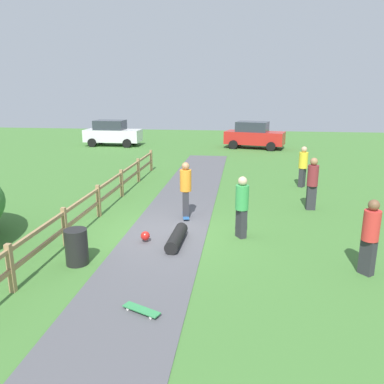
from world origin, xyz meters
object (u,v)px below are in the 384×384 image
object	(u,v)px
trash_bin	(76,247)
bystander_green	(242,204)
parked_car_red	(254,135)
bystander_maroon	(312,181)
skater_riding	(186,187)
parked_car_white	(112,133)
bystander_red	(370,234)
bystander_yellow	(303,165)
skateboard_loose	(141,310)
skater_fallen	(174,238)

from	to	relation	value
trash_bin	bystander_green	world-z (taller)	bystander_green
parked_car_red	bystander_maroon	bearing A→B (deg)	-83.44
skater_riding	parked_car_white	bearing A→B (deg)	116.27
bystander_red	bystander_yellow	bearing A→B (deg)	92.12
bystander_yellow	bystander_maroon	distance (m)	3.43
skater_riding	bystander_maroon	distance (m)	4.58
bystander_green	skateboard_loose	bearing A→B (deg)	-113.52
bystander_green	bystander_maroon	bearing A→B (deg)	50.94
skater_fallen	parked_car_white	xyz separation A→B (m)	(-8.06, 18.60, 0.76)
trash_bin	parked_car_red	xyz separation A→B (m)	(4.78, 20.15, 0.51)
parked_car_white	bystander_yellow	bearing A→B (deg)	-42.18
skater_fallen	parked_car_red	bearing A→B (deg)	82.02
parked_car_red	trash_bin	bearing A→B (deg)	-103.34
skateboard_loose	parked_car_white	world-z (taller)	parked_car_white
bystander_maroon	parked_car_white	size ratio (longest dim) A/B	0.45
trash_bin	bystander_yellow	xyz separation A→B (m)	(6.64, 8.79, 0.55)
skater_riding	bystander_red	xyz separation A→B (m)	(4.79, -3.48, -0.07)
trash_bin	bystander_green	distance (m)	4.68
bystander_red	trash_bin	bearing A→B (deg)	-177.07
skater_riding	bystander_yellow	size ratio (longest dim) A/B	1.05
parked_car_white	skateboard_loose	bearing A→B (deg)	-70.03
parked_car_red	parked_car_white	distance (m)	10.66
skater_fallen	parked_car_red	size ratio (longest dim) A/B	0.35
skateboard_loose	bystander_yellow	bearing A→B (deg)	67.31
skateboard_loose	parked_car_red	world-z (taller)	parked_car_red
skater_riding	bystander_yellow	world-z (taller)	skater_riding
skater_riding	bystander_green	distance (m)	2.39
trash_bin	bystander_maroon	bearing A→B (deg)	39.64
trash_bin	bystander_yellow	size ratio (longest dim) A/B	0.50
skater_riding	parked_car_red	bearing A→B (deg)	80.89
skater_riding	parked_car_red	world-z (taller)	parked_car_red
skateboard_loose	parked_car_red	xyz separation A→B (m)	(2.63, 22.11, 0.87)
bystander_red	parked_car_red	size ratio (longest dim) A/B	0.41
bystander_yellow	parked_car_white	world-z (taller)	parked_car_white
bystander_maroon	skateboard_loose	bearing A→B (deg)	-120.58
bystander_yellow	parked_car_red	size ratio (longest dim) A/B	0.40
skateboard_loose	bystander_red	xyz separation A→B (m)	(4.81, 2.32, 0.92)
trash_bin	parked_car_red	distance (m)	20.72
parked_car_white	bystander_red	bearing A→B (deg)	-57.02
skater_fallen	bystander_maroon	distance (m)	5.83
skater_riding	bystander_green	xyz separation A→B (m)	(1.86, -1.50, -0.07)
bystander_yellow	bystander_maroon	bearing A→B (deg)	-92.71
skater_riding	bystander_maroon	size ratio (longest dim) A/B	1.00
skater_riding	bystander_red	world-z (taller)	skater_riding
skateboard_loose	bystander_green	world-z (taller)	bystander_green
skateboard_loose	parked_car_red	bearing A→B (deg)	83.21
skateboard_loose	bystander_green	size ratio (longest dim) A/B	0.44
trash_bin	bystander_yellow	bearing A→B (deg)	52.92
bystander_green	bystander_yellow	bearing A→B (deg)	67.87
skater_fallen	bystander_yellow	size ratio (longest dim) A/B	0.88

